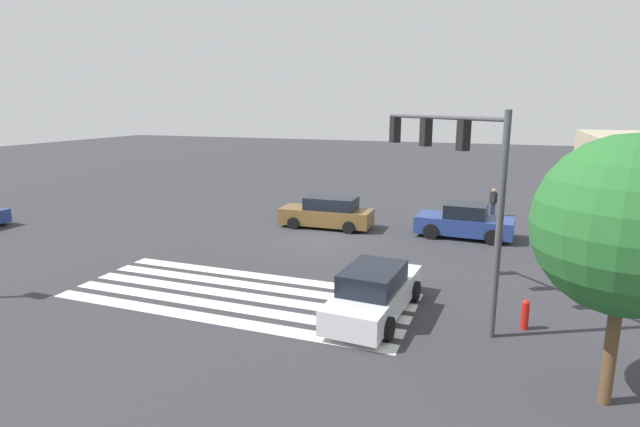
# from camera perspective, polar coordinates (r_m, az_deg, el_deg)

# --- Properties ---
(ground_plane) EXTENTS (125.86, 125.86, 0.00)m
(ground_plane) POSITION_cam_1_polar(r_m,az_deg,el_deg) (23.35, -0.00, -2.86)
(ground_plane) COLOR #333338
(crosswalk_markings) EXTENTS (11.29, 4.40, 0.01)m
(crosswalk_markings) POSITION_cam_1_polar(r_m,az_deg,el_deg) (16.79, -9.19, -9.21)
(crosswalk_markings) COLOR silver
(crosswalk_markings) RESTS_ON ground_plane
(traffic_signal_mast) EXTENTS (3.86, 3.86, 6.01)m
(traffic_signal_mast) POSITION_cam_1_polar(r_m,az_deg,el_deg) (14.75, 15.18, 5.35)
(traffic_signal_mast) COLOR #47474C
(traffic_signal_mast) RESTS_ON ground_plane
(car_2) EXTENTS (2.16, 4.93, 1.51)m
(car_2) POSITION_cam_1_polar(r_m,az_deg,el_deg) (15.02, 6.26, -8.93)
(car_2) COLOR silver
(car_2) RESTS_ON ground_plane
(car_3) EXTENTS (4.47, 2.36, 1.61)m
(car_3) POSITION_cam_1_polar(r_m,az_deg,el_deg) (24.42, 16.19, -0.91)
(car_3) COLOR navy
(car_3) RESTS_ON ground_plane
(car_4) EXTENTS (4.69, 2.01, 1.58)m
(car_4) POSITION_cam_1_polar(r_m,az_deg,el_deg) (25.26, 0.85, 0.04)
(car_4) COLOR brown
(car_4) RESTS_ON ground_plane
(pedestrian) EXTENTS (0.41, 0.41, 1.57)m
(pedestrian) POSITION_cam_1_polar(r_m,az_deg,el_deg) (29.37, 19.18, 1.35)
(pedestrian) COLOR #232842
(pedestrian) RESTS_ON ground_plane
(tree_corner_a) EXTENTS (3.58, 3.58, 5.62)m
(tree_corner_a) POSITION_cam_1_polar(r_m,az_deg,el_deg) (11.37, 31.70, -1.23)
(tree_corner_a) COLOR brown
(tree_corner_a) RESTS_ON ground_plane
(fire_hydrant) EXTENTS (0.22, 0.22, 0.86)m
(fire_hydrant) POSITION_cam_1_polar(r_m,az_deg,el_deg) (15.22, 22.37, -10.63)
(fire_hydrant) COLOR red
(fire_hydrant) RESTS_ON ground_plane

